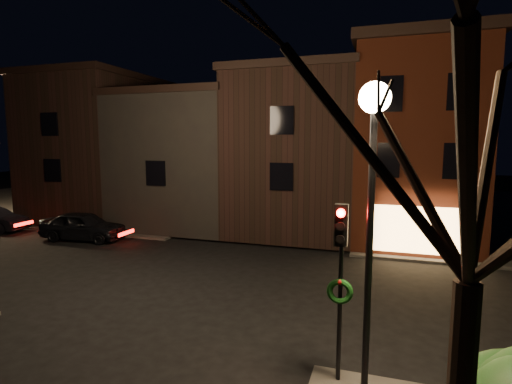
# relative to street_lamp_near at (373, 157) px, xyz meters

# --- Properties ---
(ground) EXTENTS (120.00, 120.00, 0.00)m
(ground) POSITION_rel_street_lamp_near_xyz_m (-6.20, 6.00, -5.18)
(ground) COLOR black
(ground) RESTS_ON ground
(sidewalk_far_left) EXTENTS (30.00, 30.00, 0.12)m
(sidewalk_far_left) POSITION_rel_street_lamp_near_xyz_m (-26.20, 26.00, -5.12)
(sidewalk_far_left) COLOR #2D2B28
(sidewalk_far_left) RESTS_ON ground
(corner_building) EXTENTS (6.50, 8.50, 10.50)m
(corner_building) POSITION_rel_street_lamp_near_xyz_m (1.80, 15.47, 0.22)
(corner_building) COLOR #46190C
(corner_building) RESTS_ON ground
(row_building_a) EXTENTS (7.30, 10.30, 9.40)m
(row_building_a) POSITION_rel_street_lamp_near_xyz_m (-4.70, 16.50, -0.34)
(row_building_a) COLOR black
(row_building_a) RESTS_ON ground
(row_building_b) EXTENTS (7.80, 10.30, 8.40)m
(row_building_b) POSITION_rel_street_lamp_near_xyz_m (-11.95, 16.50, -0.85)
(row_building_b) COLOR black
(row_building_b) RESTS_ON ground
(row_building_c) EXTENTS (7.30, 10.30, 9.90)m
(row_building_c) POSITION_rel_street_lamp_near_xyz_m (-19.20, 16.50, -0.09)
(row_building_c) COLOR black
(row_building_c) RESTS_ON ground
(street_lamp_near) EXTENTS (0.60, 0.60, 6.48)m
(street_lamp_near) POSITION_rel_street_lamp_near_xyz_m (0.00, 0.00, 0.00)
(street_lamp_near) COLOR black
(street_lamp_near) RESTS_ON sidewalk_near_right
(traffic_signal) EXTENTS (0.58, 0.38, 4.05)m
(traffic_signal) POSITION_rel_street_lamp_near_xyz_m (-0.60, 0.49, -2.37)
(traffic_signal) COLOR black
(traffic_signal) RESTS_ON sidewalk_near_right
(bare_tree_right) EXTENTS (6.40, 6.40, 8.50)m
(bare_tree_right) POSITION_rel_street_lamp_near_xyz_m (1.30, -2.50, 0.97)
(bare_tree_right) COLOR black
(bare_tree_right) RESTS_ON sidewalk_near_right
(parked_car_a) EXTENTS (4.89, 2.37, 1.61)m
(parked_car_a) POSITION_rel_street_lamp_near_xyz_m (-15.68, 9.83, -4.37)
(parked_car_a) COLOR black
(parked_car_a) RESTS_ON ground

